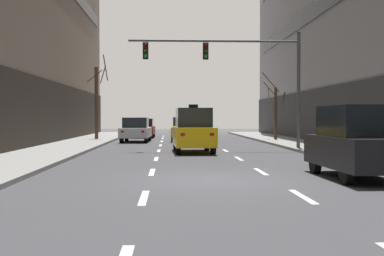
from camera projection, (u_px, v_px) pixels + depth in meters
ground_plane at (212, 180)px, 13.79m from camera, size 120.00×120.00×0.00m
lane_stripe_l1_s3 at (144, 198)px, 10.72m from camera, size 0.16×2.00×0.01m
lane_stripe_l1_s4 at (152, 172)px, 15.71m from camera, size 0.16×2.00×0.01m
lane_stripe_l1_s5 at (156, 159)px, 20.71m from camera, size 0.16×2.00×0.01m
lane_stripe_l1_s6 at (159, 151)px, 25.70m from camera, size 0.16×2.00×0.01m
lane_stripe_l1_s7 at (160, 145)px, 30.69m from camera, size 0.16×2.00×0.01m
lane_stripe_l1_s8 at (162, 141)px, 35.69m from camera, size 0.16×2.00×0.01m
lane_stripe_l1_s9 at (163, 138)px, 40.68m from camera, size 0.16×2.00×0.01m
lane_stripe_l1_s10 at (163, 136)px, 45.68m from camera, size 0.16×2.00×0.01m
lane_stripe_l2_s3 at (303, 196)px, 10.87m from camera, size 0.16×2.00×0.01m
lane_stripe_l2_s4 at (261, 171)px, 15.86m from camera, size 0.16×2.00×0.01m
lane_stripe_l2_s5 at (239, 158)px, 20.86m from camera, size 0.16×2.00×0.01m
lane_stripe_l2_s6 at (225, 150)px, 25.85m from camera, size 0.16×2.00×0.01m
lane_stripe_l2_s7 at (216, 145)px, 30.84m from camera, size 0.16×2.00×0.01m
lane_stripe_l2_s8 at (210, 141)px, 35.84m from camera, size 0.16×2.00×0.01m
lane_stripe_l2_s9 at (205, 138)px, 40.83m from camera, size 0.16×2.00×0.01m
lane_stripe_l2_s10 at (201, 136)px, 45.83m from camera, size 0.16×2.00×0.01m
car_driving_0 at (136, 130)px, 34.79m from camera, size 2.03×4.53×1.67m
car_driving_1 at (144, 128)px, 42.12m from camera, size 1.83×4.26×1.59m
taxi_driving_2 at (193, 130)px, 24.54m from camera, size 1.98×4.46×2.31m
taxi_driving_3 at (185, 129)px, 36.01m from camera, size 2.08×4.60×1.88m
car_parked_1 at (356, 142)px, 14.08m from camera, size 1.83×4.21×2.02m
traffic_signal_0 at (238, 65)px, 25.93m from camera, size 8.78×0.35×5.91m
street_tree_0 at (275, 109)px, 36.22m from camera, size 1.67×1.57×4.76m
street_tree_1 at (97, 101)px, 36.77m from camera, size 1.51×1.51×6.00m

